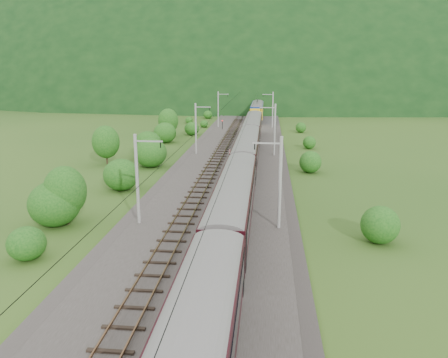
{
  "coord_description": "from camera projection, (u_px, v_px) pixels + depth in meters",
  "views": [
    {
      "loc": [
        4.96,
        -35.92,
        13.92
      ],
      "look_at": [
        0.7,
        7.43,
        2.6
      ],
      "focal_mm": 35.0,
      "sensor_mm": 36.0,
      "label": 1
    }
  ],
  "objects": [
    {
      "name": "railbed",
      "position": [
        220.0,
        194.0,
        48.16
      ],
      "size": [
        14.0,
        220.0,
        0.3
      ],
      "primitive_type": "cube",
      "color": "#38332D",
      "rests_on": "ground"
    },
    {
      "name": "catenary_left",
      "position": [
        196.0,
        127.0,
        68.84
      ],
      "size": [
        2.54,
        192.28,
        8.0
      ],
      "color": "gray",
      "rests_on": "railbed"
    },
    {
      "name": "catenary_right",
      "position": [
        274.0,
        128.0,
        67.68
      ],
      "size": [
        2.54,
        192.28,
        8.0
      ],
      "color": "gray",
      "rests_on": "railbed"
    },
    {
      "name": "vegetation_right",
      "position": [
        342.0,
        193.0,
        44.89
      ],
      "size": [
        6.36,
        101.48,
        2.78
      ],
      "color": "#144713",
      "rests_on": "ground"
    },
    {
      "name": "signal",
      "position": [
        222.0,
        124.0,
        96.35
      ],
      "size": [
        0.22,
        0.22,
        2.01
      ],
      "color": "black",
      "rests_on": "railbed"
    },
    {
      "name": "vegetation_left",
      "position": [
        132.0,
        152.0,
        60.82
      ],
      "size": [
        11.45,
        146.3,
        5.85
      ],
      "color": "#144713",
      "rests_on": "ground"
    },
    {
      "name": "train",
      "position": [
        234.0,
        194.0,
        36.23
      ],
      "size": [
        3.03,
        167.12,
        5.27
      ],
      "color": "black",
      "rests_on": "ground"
    },
    {
      "name": "track_right",
      "position": [
        242.0,
        193.0,
        47.88
      ],
      "size": [
        2.4,
        220.0,
        0.27
      ],
      "color": "brown",
      "rests_on": "railbed"
    },
    {
      "name": "mountain_main",
      "position": [
        260.0,
        87.0,
        289.0
      ],
      "size": [
        504.0,
        360.0,
        244.0
      ],
      "primitive_type": "ellipsoid",
      "color": "black",
      "rests_on": "ground"
    },
    {
      "name": "ground",
      "position": [
        208.0,
        228.0,
        38.57
      ],
      "size": [
        600.0,
        600.0,
        0.0
      ],
      "primitive_type": "plane",
      "color": "#244816",
      "rests_on": "ground"
    },
    {
      "name": "overhead_wires",
      "position": [
        220.0,
        132.0,
        46.41
      ],
      "size": [
        4.83,
        198.0,
        0.03
      ],
      "color": "black",
      "rests_on": "ground"
    },
    {
      "name": "track_left",
      "position": [
        198.0,
        192.0,
        48.33
      ],
      "size": [
        2.4,
        220.0,
        0.27
      ],
      "color": "brown",
      "rests_on": "railbed"
    },
    {
      "name": "mountain_ridge",
      "position": [
        106.0,
        84.0,
        338.9
      ],
      "size": [
        336.0,
        280.0,
        132.0
      ],
      "primitive_type": "ellipsoid",
      "color": "black",
      "rests_on": "ground"
    },
    {
      "name": "hazard_post_far",
      "position": [
        247.0,
        126.0,
        96.0
      ],
      "size": [
        0.16,
        0.16,
        1.46
      ],
      "primitive_type": "cylinder",
      "color": "red",
      "rests_on": "railbed"
    },
    {
      "name": "hazard_post_near",
      "position": [
        230.0,
        155.0,
        64.13
      ],
      "size": [
        0.18,
        0.18,
        1.72
      ],
      "primitive_type": "cylinder",
      "color": "red",
      "rests_on": "railbed"
    }
  ]
}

